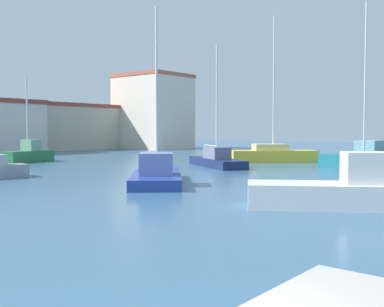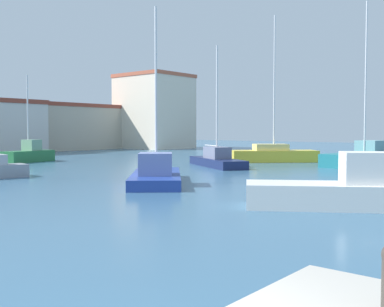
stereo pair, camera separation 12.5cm
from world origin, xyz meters
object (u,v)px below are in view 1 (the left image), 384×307
object	(u,v)px
sailboat_navy_inner_mooring	(217,159)
sailboat_teal_center_channel	(365,157)
sailboat_blue_distant_east	(157,174)
motorboat_white_behind_lamppost	(358,190)
sailboat_green_near_pier	(28,154)
sailboat_yellow_outer_mooring	(273,154)

from	to	relation	value
sailboat_navy_inner_mooring	sailboat_teal_center_channel	world-z (taller)	sailboat_teal_center_channel
sailboat_navy_inner_mooring	sailboat_teal_center_channel	bearing A→B (deg)	-44.04
sailboat_blue_distant_east	sailboat_teal_center_channel	bearing A→B (deg)	-10.93
sailboat_navy_inner_mooring	motorboat_white_behind_lamppost	bearing A→B (deg)	-128.28
motorboat_white_behind_lamppost	sailboat_green_near_pier	bearing A→B (deg)	79.76
motorboat_white_behind_lamppost	sailboat_teal_center_channel	size ratio (longest dim) A/B	0.57
sailboat_blue_distant_east	motorboat_white_behind_lamppost	world-z (taller)	sailboat_blue_distant_east
motorboat_white_behind_lamppost	sailboat_teal_center_channel	world-z (taller)	sailboat_teal_center_channel
sailboat_blue_distant_east	motorboat_white_behind_lamppost	xyz separation A→B (m)	(-0.86, -10.38, 0.13)
sailboat_green_near_pier	sailboat_teal_center_channel	distance (m)	27.06
sailboat_navy_inner_mooring	sailboat_yellow_outer_mooring	world-z (taller)	sailboat_yellow_outer_mooring
sailboat_teal_center_channel	sailboat_navy_inner_mooring	bearing A→B (deg)	135.96
sailboat_blue_distant_east	motorboat_white_behind_lamppost	distance (m)	10.42
sailboat_green_near_pier	sailboat_navy_inner_mooring	size ratio (longest dim) A/B	0.83
sailboat_green_near_pier	sailboat_teal_center_channel	world-z (taller)	sailboat_teal_center_channel
sailboat_blue_distant_east	sailboat_yellow_outer_mooring	xyz separation A→B (m)	(17.70, 3.62, 0.14)
sailboat_navy_inner_mooring	motorboat_white_behind_lamppost	distance (m)	18.66
sailboat_blue_distant_east	sailboat_yellow_outer_mooring	size ratio (longest dim) A/B	0.72
sailboat_blue_distant_east	sailboat_yellow_outer_mooring	world-z (taller)	sailboat_yellow_outer_mooring
sailboat_blue_distant_east	sailboat_teal_center_channel	xyz separation A→B (m)	(18.88, -3.65, 0.14)
sailboat_yellow_outer_mooring	sailboat_navy_inner_mooring	bearing A→B (deg)	174.69
motorboat_white_behind_lamppost	sailboat_teal_center_channel	bearing A→B (deg)	18.84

